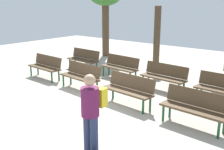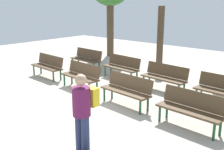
{
  "view_description": "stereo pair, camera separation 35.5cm",
  "coord_description": "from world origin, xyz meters",
  "px_view_note": "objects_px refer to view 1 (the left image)",
  "views": [
    {
      "loc": [
        5.52,
        -4.61,
        2.92
      ],
      "look_at": [
        0.0,
        2.17,
        0.55
      ],
      "focal_mm": 44.05,
      "sensor_mm": 36.0,
      "label": 1
    },
    {
      "loc": [
        5.79,
        -4.38,
        2.92
      ],
      "look_at": [
        0.0,
        2.17,
        0.55
      ],
      "focal_mm": 44.05,
      "sensor_mm": 36.0,
      "label": 2
    }
  ],
  "objects_px": {
    "bench_r0_c2": "(129,88)",
    "bench_r1_c1": "(120,66)",
    "tree_2": "(157,37)",
    "bench_r1_c0": "(84,58)",
    "bench_r0_c3": "(195,106)",
    "bench_r1_c2": "(164,75)",
    "visitor_with_backpack": "(92,111)",
    "bench_r0_c1": "(81,75)",
    "bench_r1_c3": "(224,88)",
    "bench_r0_c0": "(46,65)"
  },
  "relations": [
    {
      "from": "tree_2",
      "to": "bench_r1_c0",
      "type": "bearing_deg",
      "value": -134.68
    },
    {
      "from": "bench_r0_c2",
      "to": "visitor_with_backpack",
      "type": "distance_m",
      "value": 2.86
    },
    {
      "from": "bench_r1_c2",
      "to": "visitor_with_backpack",
      "type": "distance_m",
      "value": 4.64
    },
    {
      "from": "bench_r1_c1",
      "to": "visitor_with_backpack",
      "type": "bearing_deg",
      "value": -53.06
    },
    {
      "from": "bench_r0_c3",
      "to": "bench_r1_c0",
      "type": "distance_m",
      "value": 6.48
    },
    {
      "from": "bench_r0_c2",
      "to": "bench_r1_c0",
      "type": "distance_m",
      "value": 4.6
    },
    {
      "from": "bench_r1_c0",
      "to": "bench_r1_c2",
      "type": "relative_size",
      "value": 0.99
    },
    {
      "from": "bench_r0_c0",
      "to": "bench_r0_c1",
      "type": "xyz_separation_m",
      "value": [
        2.06,
        -0.12,
        0.0
      ]
    },
    {
      "from": "bench_r0_c2",
      "to": "bench_r0_c1",
      "type": "bearing_deg",
      "value": 179.17
    },
    {
      "from": "bench_r0_c1",
      "to": "bench_r0_c3",
      "type": "bearing_deg",
      "value": 0.63
    },
    {
      "from": "bench_r0_c1",
      "to": "bench_r1_c2",
      "type": "bearing_deg",
      "value": 42.56
    },
    {
      "from": "bench_r0_c0",
      "to": "bench_r0_c2",
      "type": "xyz_separation_m",
      "value": [
        4.18,
        -0.3,
        0.0
      ]
    },
    {
      "from": "bench_r1_c1",
      "to": "bench_r0_c3",
      "type": "bearing_deg",
      "value": -24.39
    },
    {
      "from": "bench_r0_c3",
      "to": "visitor_with_backpack",
      "type": "distance_m",
      "value": 2.73
    },
    {
      "from": "bench_r0_c2",
      "to": "bench_r1_c2",
      "type": "height_order",
      "value": "same"
    },
    {
      "from": "bench_r1_c3",
      "to": "bench_r1_c2",
      "type": "bearing_deg",
      "value": 179.27
    },
    {
      "from": "bench_r0_c2",
      "to": "bench_r1_c1",
      "type": "relative_size",
      "value": 1.0
    },
    {
      "from": "tree_2",
      "to": "visitor_with_backpack",
      "type": "relative_size",
      "value": 1.64
    },
    {
      "from": "bench_r0_c2",
      "to": "bench_r1_c1",
      "type": "xyz_separation_m",
      "value": [
        -1.9,
        2.08,
        0.0
      ]
    },
    {
      "from": "bench_r0_c1",
      "to": "bench_r0_c3",
      "type": "xyz_separation_m",
      "value": [
        4.13,
        -0.31,
        0.0
      ]
    },
    {
      "from": "bench_r0_c2",
      "to": "bench_r0_c0",
      "type": "bearing_deg",
      "value": -179.9
    },
    {
      "from": "bench_r0_c1",
      "to": "bench_r1_c0",
      "type": "distance_m",
      "value": 2.79
    },
    {
      "from": "bench_r0_c0",
      "to": "bench_r1_c1",
      "type": "relative_size",
      "value": 0.99
    },
    {
      "from": "bench_r0_c3",
      "to": "bench_r0_c1",
      "type": "bearing_deg",
      "value": 178.67
    },
    {
      "from": "bench_r0_c0",
      "to": "bench_r0_c3",
      "type": "height_order",
      "value": "same"
    },
    {
      "from": "tree_2",
      "to": "bench_r0_c3",
      "type": "bearing_deg",
      "value": -50.95
    },
    {
      "from": "tree_2",
      "to": "visitor_with_backpack",
      "type": "height_order",
      "value": "tree_2"
    },
    {
      "from": "bench_r0_c0",
      "to": "bench_r1_c0",
      "type": "distance_m",
      "value": 1.94
    },
    {
      "from": "tree_2",
      "to": "bench_r0_c2",
      "type": "bearing_deg",
      "value": -68.78
    },
    {
      "from": "bench_r0_c0",
      "to": "bench_r1_c0",
      "type": "bearing_deg",
      "value": 88.66
    },
    {
      "from": "bench_r1_c0",
      "to": "bench_r1_c2",
      "type": "xyz_separation_m",
      "value": [
        4.12,
        -0.34,
        0.0
      ]
    },
    {
      "from": "visitor_with_backpack",
      "to": "tree_2",
      "type": "bearing_deg",
      "value": -70.84
    },
    {
      "from": "bench_r1_c0",
      "to": "tree_2",
      "type": "relative_size",
      "value": 0.6
    },
    {
      "from": "bench_r0_c3",
      "to": "bench_r1_c2",
      "type": "relative_size",
      "value": 1.0
    },
    {
      "from": "bench_r0_c3",
      "to": "tree_2",
      "type": "bearing_deg",
      "value": 132.07
    },
    {
      "from": "bench_r0_c2",
      "to": "bench_r1_c1",
      "type": "height_order",
      "value": "same"
    },
    {
      "from": "bench_r1_c0",
      "to": "tree_2",
      "type": "bearing_deg",
      "value": 48.27
    },
    {
      "from": "bench_r1_c0",
      "to": "bench_r1_c3",
      "type": "bearing_deg",
      "value": -1.57
    },
    {
      "from": "bench_r0_c3",
      "to": "bench_r1_c0",
      "type": "bearing_deg",
      "value": 161.67
    },
    {
      "from": "bench_r1_c0",
      "to": "bench_r1_c1",
      "type": "bearing_deg",
      "value": -1.12
    },
    {
      "from": "bench_r0_c3",
      "to": "bench_r1_c0",
      "type": "relative_size",
      "value": 1.0
    },
    {
      "from": "bench_r1_c0",
      "to": "tree_2",
      "type": "distance_m",
      "value": 3.33
    },
    {
      "from": "bench_r0_c1",
      "to": "bench_r0_c2",
      "type": "xyz_separation_m",
      "value": [
        2.12,
        -0.19,
        0.0
      ]
    },
    {
      "from": "bench_r0_c1",
      "to": "bench_r1_c3",
      "type": "bearing_deg",
      "value": 25.3
    },
    {
      "from": "bench_r1_c3",
      "to": "visitor_with_backpack",
      "type": "distance_m",
      "value": 4.53
    },
    {
      "from": "bench_r0_c1",
      "to": "tree_2",
      "type": "distance_m",
      "value": 4.43
    },
    {
      "from": "bench_r0_c3",
      "to": "visitor_with_backpack",
      "type": "bearing_deg",
      "value": -108.32
    },
    {
      "from": "tree_2",
      "to": "bench_r0_c1",
      "type": "bearing_deg",
      "value": -94.78
    },
    {
      "from": "bench_r0_c3",
      "to": "tree_2",
      "type": "relative_size",
      "value": 0.6
    },
    {
      "from": "bench_r0_c0",
      "to": "bench_r1_c0",
      "type": "relative_size",
      "value": 1.0
    }
  ]
}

